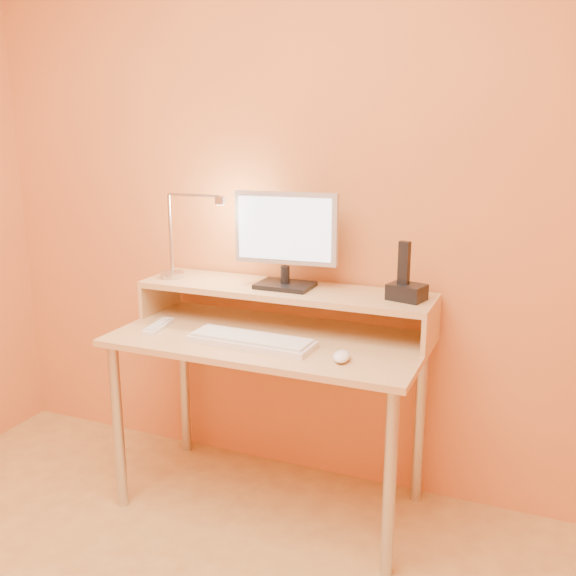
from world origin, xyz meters
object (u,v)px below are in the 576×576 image
at_px(phone_dock, 407,292).
at_px(mouse, 341,356).
at_px(keyboard, 251,341).
at_px(remote_control, 159,326).
at_px(monitor_panel, 286,228).
at_px(lamp_base, 172,275).

distance_m(phone_dock, mouse, 0.38).
bearing_deg(keyboard, remote_control, 178.10).
relative_size(monitor_panel, remote_control, 2.15).
xyz_separation_m(monitor_panel, remote_control, (-0.45, -0.24, -0.39)).
xyz_separation_m(phone_dock, remote_control, (-0.94, -0.23, -0.18)).
bearing_deg(phone_dock, mouse, -102.66).
height_order(monitor_panel, phone_dock, monitor_panel).
bearing_deg(remote_control, mouse, -13.62).
distance_m(phone_dock, keyboard, 0.61).
relative_size(monitor_panel, keyboard, 0.87).
distance_m(phone_dock, remote_control, 0.99).
height_order(lamp_base, phone_dock, phone_dock).
xyz_separation_m(lamp_base, keyboard, (0.48, -0.23, -0.16)).
distance_m(monitor_panel, keyboard, 0.47).
xyz_separation_m(monitor_panel, mouse, (0.34, -0.31, -0.38)).
bearing_deg(monitor_panel, lamp_base, 179.29).
xyz_separation_m(monitor_panel, lamp_base, (-0.51, -0.04, -0.23)).
xyz_separation_m(lamp_base, mouse, (0.85, -0.27, -0.15)).
bearing_deg(mouse, keyboard, 164.00).
bearing_deg(mouse, monitor_panel, 127.43).
bearing_deg(monitor_panel, remote_control, -157.16).
xyz_separation_m(phone_dock, keyboard, (-0.52, -0.26, -0.18)).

